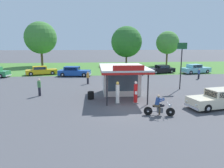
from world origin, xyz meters
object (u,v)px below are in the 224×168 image
motorcycle_with_rider (159,107)px  gas_pump_nearside (118,94)px  parked_car_back_row_centre_right (196,69)px  bystander_chatting_near_pumps (199,73)px  parked_car_back_row_right (74,72)px  parked_car_back_row_far_left (161,69)px  bystander_strolling_foreground (39,87)px  parked_car_back_row_centre_left (41,71)px  bystander_standing_back_lot (88,78)px  roadside_pole_sign (182,58)px  spare_tire_stack (91,95)px  gas_pump_offside (136,93)px  featured_classic_sedan (219,99)px  parked_car_second_row_spare (129,70)px

motorcycle_with_rider → gas_pump_nearside: bearing=128.9°
parked_car_back_row_centre_right → bystander_chatting_near_pumps: (-2.34, -5.74, 0.08)m
bystander_chatting_near_pumps → parked_car_back_row_right: bearing=167.2°
parked_car_back_row_far_left → bystander_strolling_foreground: bystander_strolling_foreground is taller
parked_car_back_row_centre_left → parked_car_back_row_far_left: bearing=0.7°
motorcycle_with_rider → bystander_standing_back_lot: (-5.53, 12.72, 0.20)m
parked_car_back_row_right → parked_car_back_row_far_left: size_ratio=1.05×
parked_car_back_row_right → roadside_pole_sign: size_ratio=1.03×
bystander_strolling_foreground → motorcycle_with_rider: bearing=-33.5°
parked_car_back_row_centre_left → parked_car_back_row_centre_right: bearing=-1.2°
parked_car_back_row_centre_left → parked_car_back_row_centre_right: parked_car_back_row_centre_right is taller
bystander_strolling_foreground → bystander_chatting_near_pumps: (21.17, 8.59, -0.14)m
gas_pump_nearside → parked_car_back_row_right: 17.16m
parked_car_back_row_centre_right → bystander_standing_back_lot: (-18.81, -8.39, 0.12)m
bystander_standing_back_lot → parked_car_back_row_right: bearing=109.2°
parked_car_back_row_centre_right → bystander_strolling_foreground: bystander_strolling_foreground is taller
motorcycle_with_rider → roadside_pole_sign: (5.21, 8.63, 2.93)m
spare_tire_stack → bystander_chatting_near_pumps: bearing=32.6°
roadside_pole_sign → bystander_strolling_foreground: bearing=-173.2°
parked_car_back_row_right → gas_pump_nearside: bearing=-72.1°
gas_pump_offside → bystander_standing_back_lot: bearing=115.4°
bystander_strolling_foreground → bystander_standing_back_lot: bearing=51.6°
gas_pump_nearside → gas_pump_offside: size_ratio=0.99×
parked_car_back_row_far_left → spare_tire_stack: (-12.34, -16.76, -0.30)m
motorcycle_with_rider → parked_car_back_row_centre_right: bearing=57.8°
parked_car_back_row_centre_right → bystander_chatting_near_pumps: size_ratio=3.77×
parked_car_back_row_right → parked_car_back_row_centre_right: (21.23, 1.46, 0.01)m
bystander_standing_back_lot → parked_car_back_row_centre_left: bearing=132.2°
featured_classic_sedan → parked_car_back_row_centre_right: 21.07m
bystander_standing_back_lot → spare_tire_stack: bystander_standing_back_lot is taller
featured_classic_sedan → parked_car_second_row_spare: parked_car_second_row_spare is taller
gas_pump_nearside → parked_car_back_row_far_left: gas_pump_nearside is taller
parked_car_back_row_right → parked_car_back_row_centre_left: bearing=160.6°
motorcycle_with_rider → spare_tire_stack: (-5.05, 5.15, -0.29)m
gas_pump_offside → parked_car_back_row_centre_right: bearing=51.1°
parked_car_back_row_right → bystander_strolling_foreground: (-2.28, -12.86, 0.23)m
parked_car_back_row_right → bystander_chatting_near_pumps: size_ratio=3.58×
parked_car_back_row_right → bystander_standing_back_lot: 7.34m
featured_classic_sedan → parked_car_back_row_centre_left: featured_classic_sedan is taller
gas_pump_nearside → bystander_standing_back_lot: 9.83m
parked_car_back_row_far_left → bystander_standing_back_lot: (-12.82, -9.18, 0.19)m
parked_car_back_row_centre_left → parked_car_back_row_far_left: parked_car_back_row_centre_left is taller
parked_car_second_row_spare → parked_car_back_row_centre_left: 14.98m
gas_pump_nearside → bystander_strolling_foreground: bearing=155.4°
parked_car_back_row_centre_left → spare_tire_stack: 18.60m
parked_car_second_row_spare → parked_car_back_row_right: parked_car_second_row_spare is taller
featured_classic_sedan → parked_car_back_row_right: (-13.49, 18.13, 0.01)m
parked_car_back_row_centre_left → bystander_chatting_near_pumps: size_ratio=3.59×
gas_pump_nearside → parked_car_back_row_centre_left: size_ratio=0.36×
featured_classic_sedan → parked_car_back_row_centre_left: size_ratio=1.00×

